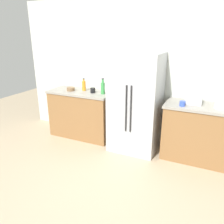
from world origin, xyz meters
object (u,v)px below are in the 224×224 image
(bottle_b, at_px, (103,88))
(cup_c, at_px, (93,90))
(bottle_a, at_px, (84,86))
(bowl_a, at_px, (71,89))
(toaster, at_px, (194,98))
(cup_a, at_px, (182,104))
(refrigerator, at_px, (136,103))
(rice_cooker, at_px, (224,98))

(bottle_b, relative_size, cup_c, 3.09)
(bottle_a, height_order, bowl_a, bottle_a)
(bottle_b, bearing_deg, toaster, 1.01)
(bottle_a, relative_size, cup_a, 2.74)
(toaster, bearing_deg, bottle_b, -178.99)
(refrigerator, distance_m, toaster, 0.95)
(bowl_a, bearing_deg, cup_c, 4.46)
(bottle_b, bearing_deg, bowl_a, -176.15)
(bottle_b, bearing_deg, refrigerator, -5.15)
(bottle_a, xyz_separation_m, cup_a, (1.92, -0.23, -0.06))
(bottle_b, xyz_separation_m, cup_c, (-0.21, -0.01, -0.07))
(cup_c, bearing_deg, rice_cooker, -0.74)
(bottle_b, distance_m, cup_c, 0.22)
(bowl_a, bearing_deg, cup_a, -2.90)
(toaster, height_order, rice_cooker, rice_cooker)
(refrigerator, xyz_separation_m, cup_a, (0.79, -0.09, 0.12))
(bottle_a, xyz_separation_m, cup_c, (0.25, -0.08, -0.05))
(rice_cooker, distance_m, cup_c, 2.24)
(toaster, relative_size, cup_a, 2.85)
(toaster, relative_size, bowl_a, 1.63)
(rice_cooker, distance_m, bowl_a, 2.71)
(bowl_a, bearing_deg, bottle_b, 3.85)
(refrigerator, distance_m, bowl_a, 1.37)
(rice_cooker, distance_m, bottle_b, 2.02)
(bottle_a, relative_size, bowl_a, 1.56)
(refrigerator, relative_size, cup_a, 19.35)
(bottle_a, distance_m, cup_c, 0.26)
(toaster, distance_m, bowl_a, 2.30)
(bottle_b, relative_size, cup_a, 3.29)
(rice_cooker, xyz_separation_m, bottle_a, (-2.48, 0.11, -0.06))
(bottle_b, bearing_deg, cup_c, -177.53)
(toaster, relative_size, rice_cooker, 0.78)
(refrigerator, bearing_deg, toaster, 5.45)
(refrigerator, distance_m, rice_cooker, 1.37)
(cup_a, distance_m, cup_c, 1.68)
(refrigerator, bearing_deg, bowl_a, 179.40)
(rice_cooker, distance_m, bottle_a, 2.48)
(refrigerator, distance_m, bottle_b, 0.70)
(refrigerator, relative_size, bowl_a, 11.06)
(cup_c, bearing_deg, toaster, 1.18)
(toaster, distance_m, bottle_a, 2.06)
(bottle_a, height_order, cup_a, bottle_a)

